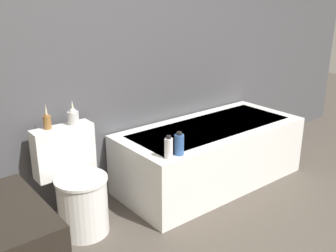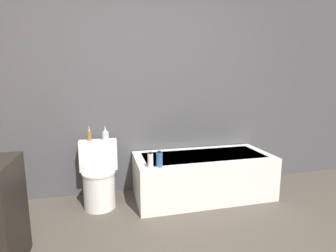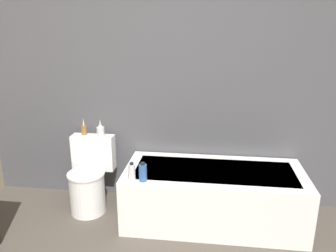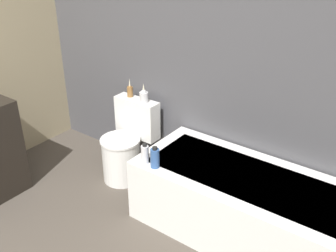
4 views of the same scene
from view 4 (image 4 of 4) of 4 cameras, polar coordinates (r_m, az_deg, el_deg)
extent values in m
cube|color=#4C4C51|center=(3.20, 4.42, 12.28)|extent=(6.40, 0.06, 2.60)
cube|color=white|center=(3.03, 10.90, -11.25)|extent=(1.64, 0.73, 0.52)
cube|color=#B7BCC6|center=(2.88, 11.34, -7.30)|extent=(1.44, 0.53, 0.01)
cylinder|color=white|center=(3.63, -6.79, -4.94)|extent=(0.34, 0.34, 0.40)
cylinder|color=white|center=(3.52, -6.97, -2.05)|extent=(0.36, 0.36, 0.02)
cube|color=white|center=(3.62, -4.50, 1.24)|extent=(0.43, 0.14, 0.36)
cylinder|color=olive|center=(3.60, -5.53, 4.96)|extent=(0.05, 0.05, 0.09)
sphere|color=olive|center=(3.58, -5.57, 5.65)|extent=(0.04, 0.04, 0.04)
cone|color=beige|center=(3.57, -5.60, 6.27)|extent=(0.02, 0.02, 0.08)
cylinder|color=silver|center=(3.47, -3.53, 4.19)|extent=(0.08, 0.08, 0.09)
sphere|color=silver|center=(3.45, -3.56, 4.90)|extent=(0.05, 0.05, 0.05)
cone|color=beige|center=(3.44, -3.57, 5.55)|extent=(0.03, 0.03, 0.08)
cylinder|color=silver|center=(2.94, -3.37, -4.17)|extent=(0.06, 0.06, 0.14)
cylinder|color=black|center=(2.90, -3.42, -2.78)|extent=(0.03, 0.03, 0.02)
cylinder|color=#335999|center=(2.89, -1.91, -4.70)|extent=(0.07, 0.07, 0.15)
cylinder|color=black|center=(2.84, -1.93, -3.26)|extent=(0.04, 0.04, 0.02)
camera|label=1|loc=(3.22, -53.72, 7.38)|focal=42.00mm
camera|label=2|loc=(2.28, -65.05, -7.43)|focal=28.00mm
camera|label=3|loc=(1.19, -76.28, -10.75)|focal=35.00mm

